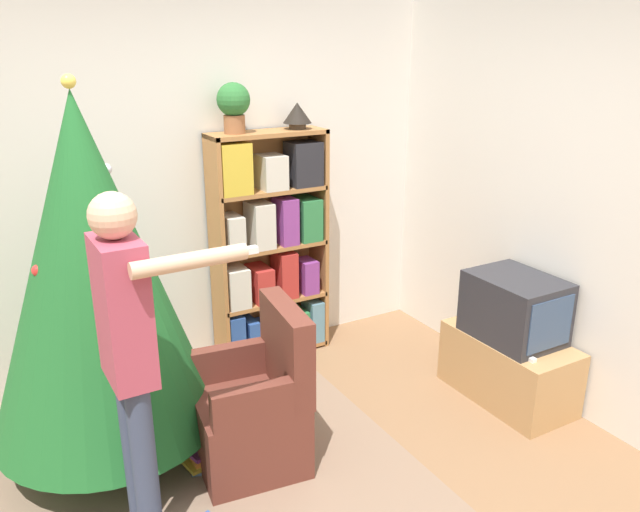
% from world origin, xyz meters
% --- Properties ---
extents(wall_back, '(8.00, 0.10, 2.60)m').
position_xyz_m(wall_back, '(0.00, 1.93, 1.30)').
color(wall_back, silver).
rests_on(wall_back, ground_plane).
extents(wall_right, '(0.10, 8.00, 2.60)m').
position_xyz_m(wall_right, '(1.98, 0.00, 1.30)').
color(wall_right, silver).
rests_on(wall_right, ground_plane).
extents(area_rug, '(2.30, 1.82, 0.01)m').
position_xyz_m(area_rug, '(-0.40, 0.46, 0.00)').
color(area_rug, '#7F6651').
rests_on(area_rug, ground_plane).
extents(bookshelf, '(0.84, 0.27, 1.67)m').
position_xyz_m(bookshelf, '(0.61, 1.72, 0.83)').
color(bookshelf, '#A8703D').
rests_on(bookshelf, ground_plane).
extents(tv_stand, '(0.45, 0.85, 0.44)m').
position_xyz_m(tv_stand, '(1.68, 0.38, 0.22)').
color(tv_stand, tan).
rests_on(tv_stand, ground_plane).
extents(television, '(0.44, 0.58, 0.41)m').
position_xyz_m(television, '(1.68, 0.38, 0.65)').
color(television, '#28282D').
rests_on(television, tv_stand).
extents(game_remote, '(0.04, 0.12, 0.02)m').
position_xyz_m(game_remote, '(1.54, 0.12, 0.45)').
color(game_remote, white).
rests_on(game_remote, tv_stand).
extents(christmas_tree, '(1.21, 1.21, 2.10)m').
position_xyz_m(christmas_tree, '(-0.72, 1.04, 1.12)').
color(christmas_tree, '#4C3323').
rests_on(christmas_tree, ground_plane).
extents(armchair, '(0.63, 0.63, 0.92)m').
position_xyz_m(armchair, '(-0.03, 0.59, 0.32)').
color(armchair, brown).
rests_on(armchair, ground_plane).
extents(standing_person, '(0.64, 0.47, 1.68)m').
position_xyz_m(standing_person, '(-0.71, 0.34, 1.00)').
color(standing_person, '#38425B').
rests_on(standing_person, ground_plane).
extents(potted_plant, '(0.22, 0.22, 0.33)m').
position_xyz_m(potted_plant, '(0.38, 1.73, 1.86)').
color(potted_plant, '#935B38').
rests_on(potted_plant, bookshelf).
extents(table_lamp, '(0.20, 0.20, 0.18)m').
position_xyz_m(table_lamp, '(0.85, 1.73, 1.77)').
color(table_lamp, '#473828').
rests_on(table_lamp, bookshelf).
extents(book_pile_near_tree, '(0.24, 0.20, 0.11)m').
position_xyz_m(book_pile_near_tree, '(-0.31, 0.68, 0.05)').
color(book_pile_near_tree, '#5B899E').
rests_on(book_pile_near_tree, ground_plane).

